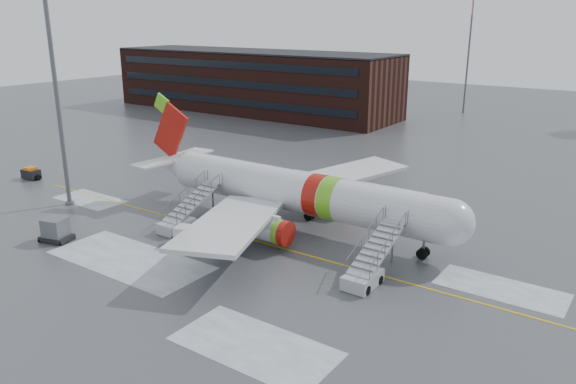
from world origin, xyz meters
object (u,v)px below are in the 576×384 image
Objects in this scene: airstair_fwd at (368,269)px; airstair_aft at (182,218)px; pushback_tug at (188,237)px; uld_container at (56,230)px; light_mast_near at (52,60)px; airliner at (292,191)px; baggage_tractor at (31,174)px.

airstair_aft is (-19.05, 0.00, 0.00)m from airstair_fwd.
uld_container is (-10.02, -6.02, 0.25)m from pushback_tug.
pushback_tug is at bearing 31.00° from uld_container.
airstair_aft is 0.27× the size of light_mast_near.
pushback_tug is 22.78m from light_mast_near.
airstair_aft is 2.64× the size of uld_container.
airliner is 21.11m from uld_container.
airstair_aft is 2.66× the size of baggage_tractor.
pushback_tug is 11.69m from uld_container.
airstair_fwd is 46.30m from baggage_tractor.
airstair_aft is 20.30m from light_mast_near.
airliner reaches higher than airstair_aft.
uld_container is 22.56m from baggage_tractor.
pushback_tug is (-4.77, -8.85, -2.70)m from airliner.
uld_container is at bearing -26.24° from baggage_tractor.
airstair_aft reaches higher than uld_container.
pushback_tug is at bearing -37.44° from airstair_aft.
airliner is 13.23m from airstair_fwd.
baggage_tractor is at bearing 177.98° from airstair_fwd.
airstair_fwd and airstair_aft have the same top height.
light_mast_near is at bearing 139.53° from uld_container.
pushback_tug is at bearing -171.77° from airstair_fwd.
airstair_fwd is at bearing 0.00° from airstair_aft.
uld_container is (-6.99, -8.34, -0.10)m from airstair_aft.
airstair_fwd is 2.42× the size of pushback_tug.
pushback_tug reaches higher than baggage_tractor.
airliner reaches higher than airstair_fwd.
pushback_tug is 1.10× the size of baggage_tractor.
airstair_aft is 2.42× the size of pushback_tug.
airliner reaches higher than pushback_tug.
uld_container is at bearing -162.25° from airstair_fwd.
airstair_fwd is (11.25, -6.54, -2.35)m from airliner.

